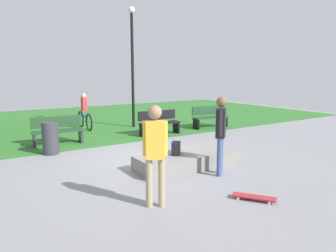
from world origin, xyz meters
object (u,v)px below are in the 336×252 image
(skateboard_by_ledge, at_px, (254,197))
(trash_bin, at_px, (50,138))
(park_bench_near_path, at_px, (159,122))
(concrete_ledge, at_px, (187,160))
(skater_watching, at_px, (221,129))
(backpack_on_ledge, at_px, (176,148))
(cyclist_on_bicycle, at_px, (84,114))
(park_bench_center_lawn, at_px, (210,116))
(skater_performing_trick, at_px, (155,148))
(lamp_post, at_px, (132,57))
(park_bench_by_oak, at_px, (57,130))

(skateboard_by_ledge, xyz_separation_m, trash_bin, (-2.39, 5.55, 0.40))
(skateboard_by_ledge, relative_size, park_bench_near_path, 0.48)
(concrete_ledge, xyz_separation_m, skater_watching, (0.29, -0.89, 0.90))
(backpack_on_ledge, xyz_separation_m, cyclist_on_bicycle, (-0.06, 6.77, 0.11))
(park_bench_near_path, distance_m, cyclist_on_bicycle, 3.44)
(park_bench_center_lawn, bearing_deg, concrete_ledge, -135.73)
(backpack_on_ledge, bearing_deg, park_bench_near_path, -166.16)
(backpack_on_ledge, bearing_deg, park_bench_center_lawn, 171.55)
(skater_watching, xyz_separation_m, trash_bin, (-2.86, 4.08, -0.61))
(backpack_on_ledge, xyz_separation_m, park_bench_center_lawn, (4.53, 4.07, -0.04))
(skateboard_by_ledge, distance_m, trash_bin, 6.06)
(skater_performing_trick, xyz_separation_m, park_bench_near_path, (3.45, 5.57, -0.59))
(concrete_ledge, distance_m, skater_watching, 1.29)
(skater_performing_trick, distance_m, park_bench_near_path, 6.58)
(concrete_ledge, height_order, park_bench_center_lawn, park_bench_center_lawn)
(backpack_on_ledge, relative_size, park_bench_center_lawn, 0.20)
(skateboard_by_ledge, height_order, lamp_post, lamp_post)
(skater_watching, distance_m, cyclist_on_bicycle, 7.73)
(lamp_post, bearing_deg, concrete_ledge, -104.24)
(backpack_on_ledge, height_order, skateboard_by_ledge, backpack_on_ledge)
(park_bench_near_path, bearing_deg, trash_bin, -169.35)
(skateboard_by_ledge, height_order, park_bench_near_path, park_bench_near_path)
(park_bench_center_lawn, bearing_deg, park_bench_by_oak, 177.35)
(skater_watching, bearing_deg, skater_performing_trick, -161.89)
(park_bench_by_oak, height_order, cyclist_on_bicycle, cyclist_on_bicycle)
(skater_watching, bearing_deg, park_bench_by_oak, 114.22)
(backpack_on_ledge, relative_size, lamp_post, 0.06)
(backpack_on_ledge, bearing_deg, park_bench_by_oak, -118.40)
(skateboard_by_ledge, distance_m, lamp_post, 9.05)
(backpack_on_ledge, distance_m, trash_bin, 3.89)
(trash_bin, bearing_deg, skateboard_by_ledge, -66.69)
(cyclist_on_bicycle, bearing_deg, lamp_post, -21.78)
(skateboard_by_ledge, distance_m, park_bench_center_lawn, 7.82)
(park_bench_center_lawn, bearing_deg, skater_performing_trick, -136.86)
(concrete_ledge, distance_m, park_bench_by_oak, 4.87)
(backpack_on_ledge, xyz_separation_m, skateboard_by_ledge, (0.14, -2.39, -0.46))
(skater_performing_trick, xyz_separation_m, cyclist_on_bicycle, (1.48, 8.39, -0.44))
(park_bench_near_path, distance_m, trash_bin, 4.23)
(skater_watching, bearing_deg, park_bench_center_lawn, 51.83)
(park_bench_near_path, bearing_deg, backpack_on_ledge, -115.76)
(concrete_ledge, xyz_separation_m, park_bench_center_lawn, (4.21, 4.10, 0.30))
(skater_watching, height_order, park_bench_by_oak, skater_watching)
(trash_bin, bearing_deg, park_bench_center_lawn, 7.60)
(park_bench_by_oak, distance_m, cyclist_on_bicycle, 2.95)
(skateboard_by_ledge, bearing_deg, trash_bin, 113.31)
(lamp_post, bearing_deg, backpack_on_ledge, -107.17)
(concrete_ledge, xyz_separation_m, skateboard_by_ledge, (-0.18, -2.36, -0.12))
(park_bench_center_lawn, relative_size, park_bench_by_oak, 1.00)
(cyclist_on_bicycle, bearing_deg, park_bench_center_lawn, -30.44)
(park_bench_by_oak, distance_m, lamp_post, 4.70)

